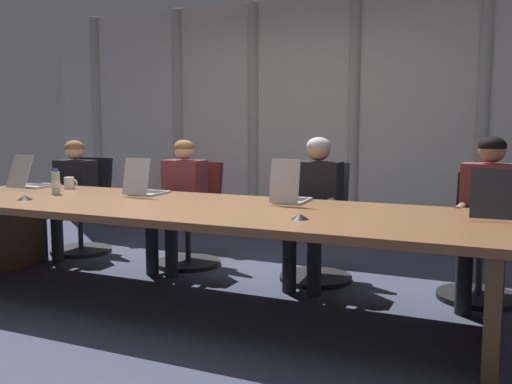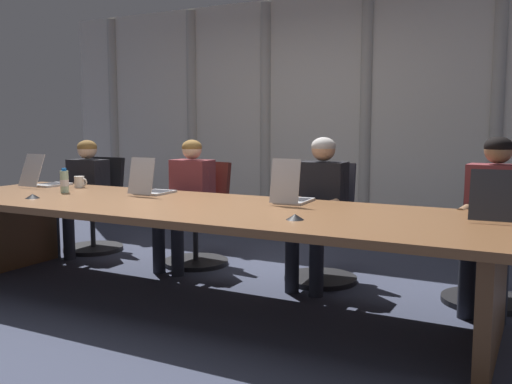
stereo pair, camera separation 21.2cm
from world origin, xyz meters
TOP-DOWN VIEW (x-y plane):
  - ground_plane at (0.00, 0.00)m, footprint 13.74×13.74m
  - conference_table at (0.00, 0.00)m, footprint 4.48×1.30m
  - curtain_backdrop at (-0.00, 2.50)m, footprint 6.87×0.17m
  - laptop_left_end at (-1.86, 0.36)m, footprint 0.22×0.44m
  - laptop_left_mid at (-0.63, 0.33)m, footprint 0.24×0.39m
  - laptop_center at (0.59, 0.38)m, footprint 0.23×0.41m
  - laptop_right_mid at (1.93, 0.33)m, footprint 0.27×0.48m
  - office_chair_left_end at (-1.89, 1.02)m, footprint 0.60×0.60m
  - office_chair_left_mid at (-0.62, 1.02)m, footprint 0.60×0.60m
  - office_chair_center at (0.60, 1.02)m, footprint 0.60×0.60m
  - office_chair_right_mid at (1.87, 1.01)m, footprint 0.60×0.60m
  - person_left_end at (-1.91, 0.86)m, footprint 0.40×0.55m
  - person_left_mid at (-0.64, 0.85)m, footprint 0.38×0.55m
  - person_center at (0.62, 0.86)m, footprint 0.38×0.55m
  - person_right_mid at (1.91, 0.86)m, footprint 0.43×0.56m
  - water_bottle_secondary at (-1.34, 0.09)m, footprint 0.07×0.07m
  - coffee_mug_near at (-1.52, 0.44)m, footprint 0.14×0.09m
  - conference_mic_left_side at (0.90, -0.26)m, footprint 0.11×0.11m
  - conference_mic_middle at (-1.28, -0.29)m, footprint 0.11×0.11m

SIDE VIEW (x-z plane):
  - ground_plane at x=0.00m, z-range 0.00..0.00m
  - office_chair_right_mid at x=1.87m, z-range -0.11..0.81m
  - office_chair_left_mid at x=-0.62m, z-range -0.11..0.83m
  - office_chair_left_end at x=-1.89m, z-range -0.12..0.83m
  - office_chair_center at x=0.60m, z-range -0.12..0.85m
  - conference_table at x=0.00m, z-range 0.23..0.96m
  - person_left_end at x=-1.91m, z-range 0.08..1.22m
  - person_left_mid at x=-0.64m, z-range 0.08..1.23m
  - person_center at x=0.62m, z-range 0.08..1.27m
  - person_right_mid at x=1.91m, z-range 0.08..1.29m
  - conference_mic_left_side at x=0.90m, z-range 0.72..0.76m
  - conference_mic_middle at x=-1.28m, z-range 0.72..0.76m
  - coffee_mug_near at x=-1.52m, z-range 0.72..0.83m
  - laptop_left_end at x=-1.86m, z-range 0.63..0.93m
  - laptop_right_mid at x=1.93m, z-range 0.63..0.93m
  - laptop_left_mid at x=-0.63m, z-range 0.63..0.93m
  - laptop_center at x=0.59m, z-range 0.62..0.95m
  - water_bottle_secondary at x=-1.34m, z-range 0.71..0.92m
  - curtain_backdrop at x=0.00m, z-range 0.00..2.66m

